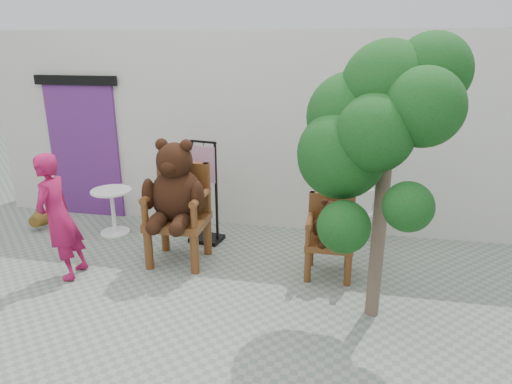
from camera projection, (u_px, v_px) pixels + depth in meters
The scene contains 11 objects.
ground_plane at pixel (221, 316), 4.94m from camera, with size 60.00×60.00×0.00m, color gray.
back_wall at pixel (269, 128), 7.35m from camera, with size 9.00×1.00×3.00m, color beige.
doorway at pixel (85, 147), 7.52m from camera, with size 1.40×0.11×2.33m.
chair_big at pixel (177, 195), 5.90m from camera, with size 0.82×0.88×1.68m.
chair_small at pixel (330, 229), 5.66m from camera, with size 0.58×0.55×1.02m.
person at pixel (58, 217), 5.57m from camera, with size 0.58×0.38×1.58m, color #9F1346.
cafe_table at pixel (113, 206), 6.94m from camera, with size 0.60×0.60×0.70m.
display_stand at pixel (205, 204), 6.63m from camera, with size 0.51×0.43×1.51m.
stool_bucket at pixel (363, 200), 6.63m from camera, with size 0.32×0.32×1.45m.
tree at pixel (376, 122), 4.42m from camera, with size 1.60×1.49×2.94m.
potted_plant at pixel (43, 215), 7.20m from camera, with size 0.40×0.35×0.45m, color black.
Camera 1 is at (1.20, -4.11, 2.84)m, focal length 32.00 mm.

